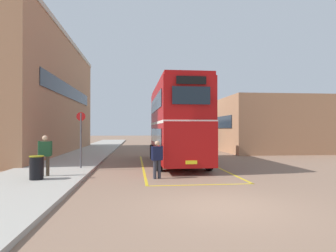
# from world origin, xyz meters

# --- Properties ---
(ground_plane) EXTENTS (135.60, 135.60, 0.00)m
(ground_plane) POSITION_xyz_m (0.00, 14.40, 0.00)
(ground_plane) COLOR #846651
(sidewalk_left) EXTENTS (4.00, 57.60, 0.14)m
(sidewalk_left) POSITION_xyz_m (-6.50, 16.80, 0.07)
(sidewalk_left) COLOR #A39E93
(sidewalk_left) RESTS_ON ground
(brick_building_left) EXTENTS (5.71, 21.47, 9.90)m
(brick_building_left) POSITION_xyz_m (-10.89, 18.35, 4.95)
(brick_building_left) COLOR #AD7A56
(brick_building_left) RESTS_ON ground
(depot_building_right) EXTENTS (9.03, 13.69, 4.94)m
(depot_building_right) POSITION_xyz_m (9.98, 21.30, 2.47)
(depot_building_right) COLOR #AD7A56
(depot_building_right) RESTS_ON ground
(double_decker_bus) EXTENTS (2.91, 9.77, 4.75)m
(double_decker_bus) POSITION_xyz_m (0.00, 9.89, 2.51)
(double_decker_bus) COLOR black
(double_decker_bus) RESTS_ON ground
(single_deck_bus) EXTENTS (3.36, 9.43, 3.02)m
(single_deck_bus) POSITION_xyz_m (2.83, 24.80, 1.64)
(single_deck_bus) COLOR black
(single_deck_bus) RESTS_ON ground
(pedestrian_boarding) EXTENTS (0.52, 0.35, 1.61)m
(pedestrian_boarding) POSITION_xyz_m (-1.48, 4.66, 0.92)
(pedestrian_boarding) COLOR #2D2D38
(pedestrian_boarding) RESTS_ON ground
(pedestrian_waiting_near) EXTENTS (0.57, 0.26, 1.70)m
(pedestrian_waiting_near) POSITION_xyz_m (-6.16, 4.94, 1.12)
(pedestrian_waiting_near) COLOR #473828
(pedestrian_waiting_near) RESTS_ON sidewalk_left
(litter_bin) EXTENTS (0.55, 0.55, 0.93)m
(litter_bin) POSITION_xyz_m (-6.23, 4.10, 0.61)
(litter_bin) COLOR black
(litter_bin) RESTS_ON sidewalk_left
(bus_stop_sign) EXTENTS (0.44, 0.08, 2.82)m
(bus_stop_sign) POSITION_xyz_m (-5.16, 7.43, 1.83)
(bus_stop_sign) COLOR #4C4C51
(bus_stop_sign) RESTS_ON sidewalk_left
(bay_marking_yellow) EXTENTS (4.33, 11.79, 0.01)m
(bay_marking_yellow) POSITION_xyz_m (0.02, 8.04, 0.00)
(bay_marking_yellow) COLOR gold
(bay_marking_yellow) RESTS_ON ground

